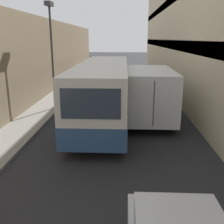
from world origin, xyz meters
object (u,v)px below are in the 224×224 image
Objects in this scene: box_truck at (147,91)px; panel_van at (106,73)px; bus at (104,90)px; street_lamp at (51,35)px.

box_truck is 1.58× the size of panel_van.
bus is 2.48× the size of panel_van.
panel_van is at bearing 93.58° from bus.
street_lamp reaches higher than panel_van.
panel_van is at bearing 76.82° from street_lamp.
street_lamp reaches higher than box_truck.
box_truck is at bearing -12.92° from street_lamp.
street_lamp is (-5.66, 1.30, 3.02)m from box_truck.
street_lamp is at bearing 152.49° from bus.
street_lamp is at bearing -103.18° from panel_van.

